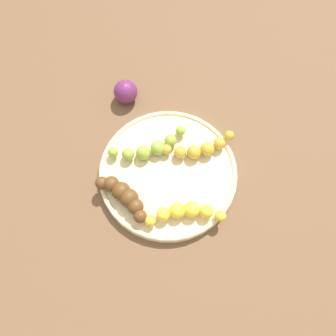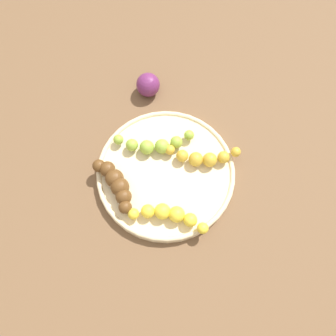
% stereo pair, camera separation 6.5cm
% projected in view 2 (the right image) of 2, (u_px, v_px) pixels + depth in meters
% --- Properties ---
extents(ground_plane, '(2.40, 2.40, 0.00)m').
position_uv_depth(ground_plane, '(168.00, 175.00, 0.69)').
color(ground_plane, brown).
extents(fruit_bowl, '(0.28, 0.28, 0.02)m').
position_uv_depth(fruit_bowl, '(168.00, 173.00, 0.68)').
color(fruit_bowl, beige).
rests_on(fruit_bowl, ground_plane).
extents(banana_green, '(0.16, 0.05, 0.03)m').
position_uv_depth(banana_green, '(156.00, 144.00, 0.67)').
color(banana_green, '#8CAD38').
rests_on(banana_green, fruit_bowl).
extents(banana_overripe, '(0.08, 0.11, 0.04)m').
position_uv_depth(banana_overripe, '(118.00, 184.00, 0.64)').
color(banana_overripe, '#593819').
rests_on(banana_overripe, fruit_bowl).
extents(banana_yellow, '(0.15, 0.06, 0.03)m').
position_uv_depth(banana_yellow, '(171.00, 215.00, 0.62)').
color(banana_yellow, yellow).
rests_on(banana_yellow, fruit_bowl).
extents(banana_spotted, '(0.15, 0.05, 0.03)m').
position_uv_depth(banana_spotted, '(205.00, 157.00, 0.66)').
color(banana_spotted, gold).
rests_on(banana_spotted, fruit_bowl).
extents(plum_purple, '(0.05, 0.05, 0.05)m').
position_uv_depth(plum_purple, '(150.00, 85.00, 0.74)').
color(plum_purple, '#662659').
rests_on(plum_purple, ground_plane).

